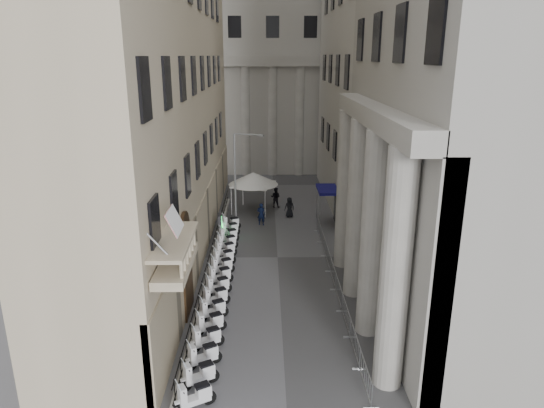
% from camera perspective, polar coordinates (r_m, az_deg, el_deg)
% --- Properties ---
extents(far_building, '(22.00, 10.00, 30.00)m').
position_cam_1_polar(far_building, '(59.20, -0.00, 18.89)').
color(far_building, beige).
rests_on(far_building, ground).
extents(iron_fence, '(0.30, 28.00, 1.40)m').
position_cam_1_polar(iron_fence, '(32.17, -7.03, -7.13)').
color(iron_fence, black).
rests_on(iron_fence, ground).
extents(blue_awning, '(1.60, 3.00, 3.00)m').
position_cam_1_polar(blue_awning, '(39.72, 6.42, -2.32)').
color(blue_awning, navy).
rests_on(blue_awning, ground).
extents(flag, '(1.00, 1.40, 8.20)m').
position_cam_1_polar(flag, '(21.06, -10.12, -21.75)').
color(flag, '#9E0C11').
rests_on(flag, ground).
extents(scooter_1, '(1.50, 1.15, 1.50)m').
position_cam_1_polar(scooter_1, '(21.65, -8.45, -20.44)').
color(scooter_1, white).
rests_on(scooter_1, ground).
extents(scooter_2, '(1.50, 1.15, 1.50)m').
position_cam_1_polar(scooter_2, '(22.71, -8.00, -18.39)').
color(scooter_2, white).
rests_on(scooter_2, ground).
extents(scooter_3, '(1.50, 1.15, 1.50)m').
position_cam_1_polar(scooter_3, '(23.81, -7.59, -16.53)').
color(scooter_3, white).
rests_on(scooter_3, ground).
extents(scooter_4, '(1.50, 1.15, 1.50)m').
position_cam_1_polar(scooter_4, '(24.92, -7.23, -14.83)').
color(scooter_4, white).
rests_on(scooter_4, ground).
extents(scooter_5, '(1.50, 1.15, 1.50)m').
position_cam_1_polar(scooter_5, '(26.06, -6.91, -13.28)').
color(scooter_5, white).
rests_on(scooter_5, ground).
extents(scooter_6, '(1.50, 1.15, 1.50)m').
position_cam_1_polar(scooter_6, '(27.22, -6.62, -11.86)').
color(scooter_6, white).
rests_on(scooter_6, ground).
extents(scooter_7, '(1.50, 1.15, 1.50)m').
position_cam_1_polar(scooter_7, '(28.39, -6.35, -10.56)').
color(scooter_7, white).
rests_on(scooter_7, ground).
extents(scooter_8, '(1.50, 1.15, 1.50)m').
position_cam_1_polar(scooter_8, '(29.58, -6.11, -9.36)').
color(scooter_8, white).
rests_on(scooter_8, ground).
extents(scooter_9, '(1.50, 1.15, 1.50)m').
position_cam_1_polar(scooter_9, '(30.78, -5.88, -8.25)').
color(scooter_9, white).
rests_on(scooter_9, ground).
extents(scooter_10, '(1.50, 1.15, 1.50)m').
position_cam_1_polar(scooter_10, '(31.99, -5.68, -7.23)').
color(scooter_10, white).
rests_on(scooter_10, ground).
extents(scooter_11, '(1.50, 1.15, 1.50)m').
position_cam_1_polar(scooter_11, '(33.21, -5.49, -6.28)').
color(scooter_11, white).
rests_on(scooter_11, ground).
extents(scooter_12, '(1.50, 1.15, 1.50)m').
position_cam_1_polar(scooter_12, '(34.44, -5.31, -5.40)').
color(scooter_12, white).
rests_on(scooter_12, ground).
extents(scooter_13, '(1.50, 1.15, 1.50)m').
position_cam_1_polar(scooter_13, '(35.67, -5.15, -4.58)').
color(scooter_13, white).
rests_on(scooter_13, ground).
extents(scooter_14, '(1.50, 1.15, 1.50)m').
position_cam_1_polar(scooter_14, '(36.92, -5.00, -3.81)').
color(scooter_14, white).
rests_on(scooter_14, ground).
extents(scooter_15, '(1.50, 1.15, 1.50)m').
position_cam_1_polar(scooter_15, '(38.17, -4.86, -3.09)').
color(scooter_15, white).
rests_on(scooter_15, ground).
extents(barrier_0, '(0.60, 2.40, 1.10)m').
position_cam_1_polar(barrier_0, '(21.67, 10.86, -20.52)').
color(barrier_0, '#A3A6AB').
rests_on(barrier_0, ground).
extents(barrier_1, '(0.60, 2.40, 1.10)m').
position_cam_1_polar(barrier_1, '(23.66, 9.64, -16.86)').
color(barrier_1, '#A3A6AB').
rests_on(barrier_1, ground).
extents(barrier_2, '(0.60, 2.40, 1.10)m').
position_cam_1_polar(barrier_2, '(25.74, 8.65, -13.78)').
color(barrier_2, '#A3A6AB').
rests_on(barrier_2, ground).
extents(barrier_3, '(0.60, 2.40, 1.10)m').
position_cam_1_polar(barrier_3, '(27.89, 7.83, -11.16)').
color(barrier_3, '#A3A6AB').
rests_on(barrier_3, ground).
extents(barrier_4, '(0.60, 2.40, 1.10)m').
position_cam_1_polar(barrier_4, '(30.09, 7.14, -8.92)').
color(barrier_4, '#A3A6AB').
rests_on(barrier_4, ground).
extents(barrier_5, '(0.60, 2.40, 1.10)m').
position_cam_1_polar(barrier_5, '(32.33, 6.55, -6.98)').
color(barrier_5, '#A3A6AB').
rests_on(barrier_5, ground).
extents(barrier_6, '(0.60, 2.40, 1.10)m').
position_cam_1_polar(barrier_6, '(34.61, 6.04, -5.30)').
color(barrier_6, '#A3A6AB').
rests_on(barrier_6, ground).
extents(barrier_7, '(0.60, 2.40, 1.10)m').
position_cam_1_polar(barrier_7, '(36.92, 5.60, -3.82)').
color(barrier_7, '#A3A6AB').
rests_on(barrier_7, ground).
extents(security_tent, '(4.30, 4.30, 3.49)m').
position_cam_1_polar(security_tent, '(42.43, -2.69, 3.15)').
color(security_tent, white).
rests_on(security_tent, ground).
extents(street_lamp, '(2.38, 0.81, 7.45)m').
position_cam_1_polar(street_lamp, '(37.97, -4.00, 3.76)').
color(street_lamp, '#999CA2').
rests_on(street_lamp, ground).
extents(info_kiosk, '(0.37, 0.93, 1.92)m').
position_cam_1_polar(info_kiosk, '(36.12, -6.15, -2.68)').
color(info_kiosk, black).
rests_on(info_kiosk, ground).
extents(pedestrian_a, '(0.75, 0.57, 1.83)m').
position_cam_1_polar(pedestrian_a, '(38.93, -1.28, -1.20)').
color(pedestrian_a, black).
rests_on(pedestrian_a, ground).
extents(pedestrian_b, '(1.07, 0.94, 1.84)m').
position_cam_1_polar(pedestrian_b, '(43.50, 0.41, 0.79)').
color(pedestrian_b, black).
rests_on(pedestrian_b, ground).
extents(pedestrian_c, '(0.93, 0.71, 1.71)m').
position_cam_1_polar(pedestrian_c, '(40.90, 2.06, -0.39)').
color(pedestrian_c, black).
rests_on(pedestrian_c, ground).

